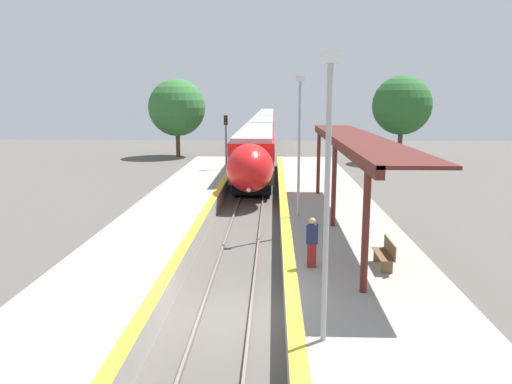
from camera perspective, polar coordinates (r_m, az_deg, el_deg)
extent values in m
plane|color=#56514C|center=(14.70, -3.52, -14.15)|extent=(120.00, 120.00, 0.00)
cube|color=slate|center=(14.75, -6.39, -13.79)|extent=(0.08, 90.00, 0.15)
cube|color=slate|center=(14.62, -0.63, -13.95)|extent=(0.08, 90.00, 0.15)
cube|color=black|center=(39.69, 0.05, 2.66)|extent=(2.47, 17.96, 0.76)
cube|color=#38383D|center=(39.59, 0.05, 3.83)|extent=(2.81, 19.52, 0.88)
cube|color=white|center=(39.52, 0.05, 4.68)|extent=(2.82, 19.52, 0.30)
cube|color=red|center=(39.44, 0.05, 5.86)|extent=(2.81, 19.52, 1.33)
cube|color=black|center=(39.45, 0.05, 5.76)|extent=(2.83, 17.96, 0.73)
cube|color=#9E9EA3|center=(39.38, 0.05, 7.04)|extent=(2.53, 19.52, 0.30)
cylinder|color=black|center=(32.70, -1.64, 0.66)|extent=(0.12, 0.92, 0.92)
cylinder|color=black|center=(32.64, 0.89, 0.64)|extent=(0.12, 0.92, 0.92)
cylinder|color=black|center=(34.86, -1.41, 1.29)|extent=(0.12, 0.92, 0.92)
cylinder|color=black|center=(34.80, 0.96, 1.28)|extent=(0.12, 0.92, 0.92)
cylinder|color=black|center=(44.64, -0.66, 3.38)|extent=(0.12, 0.92, 0.92)
cylinder|color=black|center=(44.60, 1.19, 3.37)|extent=(0.12, 0.92, 0.92)
cylinder|color=black|center=(46.82, -0.53, 3.72)|extent=(0.12, 0.92, 0.92)
cylinder|color=black|center=(46.78, 1.23, 3.71)|extent=(0.12, 0.92, 0.92)
ellipsoid|color=red|center=(28.49, -0.71, 2.78)|extent=(2.69, 3.99, 2.76)
ellipsoid|color=black|center=(27.94, -0.76, 3.56)|extent=(1.96, 2.33, 1.41)
sphere|color=#F9F4CC|center=(27.18, -0.86, 0.24)|extent=(0.24, 0.24, 0.24)
cube|color=black|center=(59.87, 0.72, 5.39)|extent=(2.47, 17.96, 0.76)
cube|color=#38383D|center=(59.80, 0.72, 6.17)|extent=(2.81, 19.52, 0.88)
cube|color=white|center=(59.75, 0.72, 6.74)|extent=(2.82, 19.52, 0.30)
cube|color=red|center=(59.70, 0.72, 7.52)|extent=(2.81, 19.52, 1.33)
cube|color=black|center=(59.71, 0.72, 7.46)|extent=(2.83, 17.96, 0.73)
cube|color=#9E9EA3|center=(59.66, 0.73, 8.30)|extent=(2.53, 19.52, 0.30)
cylinder|color=black|center=(52.79, -0.24, 4.52)|extent=(0.12, 0.92, 0.92)
cylinder|color=black|center=(52.76, 1.32, 4.51)|extent=(0.12, 0.92, 0.92)
cylinder|color=black|center=(54.98, -0.15, 4.77)|extent=(0.12, 0.92, 0.92)
cylinder|color=black|center=(54.94, 1.35, 4.76)|extent=(0.12, 0.92, 0.92)
cylinder|color=black|center=(64.83, 0.18, 5.68)|extent=(0.12, 0.92, 0.92)
cylinder|color=black|center=(64.80, 1.46, 5.67)|extent=(0.12, 0.92, 0.92)
cylinder|color=black|center=(67.02, 0.24, 5.85)|extent=(0.12, 0.92, 0.92)
cylinder|color=black|center=(66.99, 1.48, 5.84)|extent=(0.12, 0.92, 0.92)
cube|color=black|center=(80.12, 1.05, 6.75)|extent=(2.47, 17.96, 0.76)
cube|color=#38383D|center=(80.06, 1.05, 7.33)|extent=(2.81, 19.52, 0.88)
cube|color=white|center=(80.03, 1.05, 7.75)|extent=(2.82, 19.52, 0.30)
cube|color=red|center=(79.99, 1.06, 8.34)|extent=(2.81, 19.52, 1.33)
cube|color=black|center=(79.99, 1.06, 8.29)|extent=(2.83, 17.96, 0.73)
cube|color=#9E9EA3|center=(79.96, 1.06, 8.92)|extent=(2.53, 19.52, 0.30)
cylinder|color=black|center=(73.01, 0.39, 6.25)|extent=(0.12, 0.92, 0.92)
cylinder|color=black|center=(72.99, 1.52, 6.24)|extent=(0.12, 0.92, 0.92)
cylinder|color=black|center=(75.21, 0.43, 6.38)|extent=(0.12, 0.92, 0.92)
cylinder|color=black|center=(75.18, 1.54, 6.37)|extent=(0.12, 0.92, 0.92)
cylinder|color=black|center=(85.08, 0.62, 6.89)|extent=(0.12, 0.92, 0.92)
cylinder|color=black|center=(85.05, 1.60, 6.88)|extent=(0.12, 0.92, 0.92)
cylinder|color=black|center=(87.27, 0.65, 6.98)|extent=(0.12, 0.92, 0.92)
cylinder|color=black|center=(87.25, 1.61, 6.98)|extent=(0.12, 0.92, 0.92)
cube|color=black|center=(100.39, 1.25, 7.55)|extent=(2.47, 17.96, 0.76)
cube|color=#38383D|center=(100.35, 1.25, 8.02)|extent=(2.81, 19.52, 0.88)
cube|color=white|center=(100.32, 1.25, 8.36)|extent=(2.82, 19.52, 0.30)
cube|color=red|center=(100.29, 1.26, 8.82)|extent=(2.81, 19.52, 1.33)
cube|color=black|center=(100.29, 1.26, 8.78)|extent=(2.83, 17.96, 0.73)
cube|color=#9E9EA3|center=(100.27, 1.26, 9.29)|extent=(2.53, 19.52, 0.30)
cylinder|color=black|center=(93.27, 0.74, 7.23)|extent=(0.12, 0.92, 0.92)
cylinder|color=black|center=(93.25, 1.64, 7.22)|extent=(0.12, 0.92, 0.92)
cylinder|color=black|center=(95.47, 0.77, 7.31)|extent=(0.12, 0.92, 0.92)
cylinder|color=black|center=(95.45, 1.64, 7.30)|extent=(0.12, 0.92, 0.92)
cylinder|color=black|center=(105.35, 0.89, 7.63)|extent=(0.12, 0.92, 0.92)
cylinder|color=black|center=(105.33, 1.68, 7.62)|extent=(0.12, 0.92, 0.92)
cylinder|color=black|center=(107.55, 0.92, 7.69)|extent=(0.12, 0.92, 0.92)
cylinder|color=black|center=(107.53, 1.69, 7.69)|extent=(0.12, 0.92, 0.92)
cube|color=#9E998E|center=(14.73, 13.11, -12.51)|extent=(4.91, 64.00, 0.88)
cube|color=yellow|center=(14.30, 4.12, -11.05)|extent=(0.40, 64.00, 0.01)
cube|color=#9E998E|center=(15.30, -17.66, -11.84)|extent=(3.97, 64.00, 0.88)
cube|color=yellow|center=(14.65, -11.05, -10.69)|extent=(0.40, 64.00, 0.01)
cube|color=brown|center=(15.92, 14.71, -8.29)|extent=(0.36, 0.06, 0.42)
cube|color=brown|center=(16.96, 13.89, -7.07)|extent=(0.36, 0.06, 0.42)
cube|color=brown|center=(16.37, 14.32, -6.91)|extent=(0.44, 1.50, 0.03)
cube|color=brown|center=(16.35, 15.05, -6.11)|extent=(0.04, 1.50, 0.44)
cube|color=maroon|center=(16.03, 6.37, -7.19)|extent=(0.28, 0.20, 0.78)
cube|color=navy|center=(15.83, 6.42, -4.78)|extent=(0.36, 0.22, 0.62)
sphere|color=tan|center=(15.72, 6.45, -3.33)|extent=(0.21, 0.21, 0.21)
cylinder|color=#59595E|center=(37.86, -3.44, 4.52)|extent=(0.14, 0.14, 4.18)
cube|color=black|center=(37.67, -3.48, 8.21)|extent=(0.28, 0.20, 0.70)
sphere|color=black|center=(37.56, -3.50, 8.46)|extent=(0.14, 0.14, 0.14)
sphere|color=red|center=(37.57, -3.49, 7.94)|extent=(0.14, 0.14, 0.14)
cylinder|color=#9E9EA3|center=(10.65, 8.08, -1.92)|extent=(0.12, 0.12, 5.98)
cube|color=silver|center=(10.43, 8.54, 15.01)|extent=(0.36, 0.20, 0.24)
cylinder|color=#9E9EA3|center=(22.26, 4.94, 4.73)|extent=(0.12, 0.12, 5.98)
cube|color=silver|center=(22.15, 5.07, 12.76)|extent=(0.36, 0.20, 0.24)
cylinder|color=#511E19|center=(13.88, 12.41, -4.43)|extent=(0.20, 0.20, 3.46)
cylinder|color=#511E19|center=(20.89, 8.89, 0.76)|extent=(0.20, 0.20, 3.46)
cylinder|color=#511E19|center=(28.01, 7.15, 3.33)|extent=(0.20, 0.20, 3.46)
cube|color=#511E19|center=(20.65, 9.04, 5.77)|extent=(0.24, 17.49, 0.36)
cube|color=#511E19|center=(20.77, 11.53, 6.05)|extent=(2.00, 17.49, 0.10)
cylinder|color=brown|center=(53.84, -8.90, 5.50)|extent=(0.44, 0.44, 2.77)
sphere|color=#337033|center=(53.63, -9.02, 9.51)|extent=(5.96, 5.96, 5.96)
cylinder|color=brown|center=(50.32, 16.11, 5.11)|extent=(0.44, 0.44, 3.21)
sphere|color=#286028|center=(50.12, 16.34, 9.49)|extent=(5.61, 5.61, 5.61)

